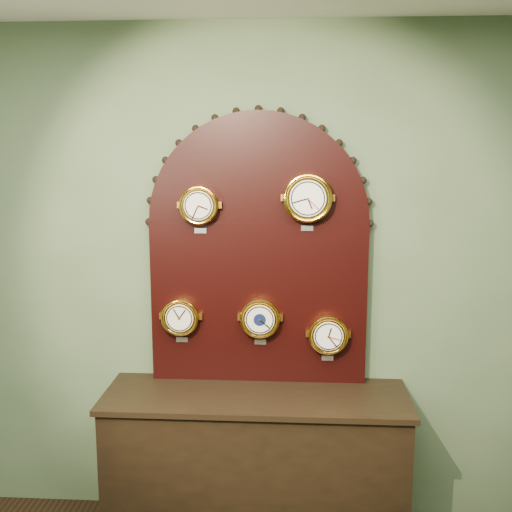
# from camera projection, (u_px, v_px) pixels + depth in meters

# --- Properties ---
(wall_back) EXTENTS (4.00, 0.00, 4.00)m
(wall_back) POSITION_uv_depth(u_px,v_px,m) (259.00, 280.00, 3.45)
(wall_back) COLOR #4E6545
(wall_back) RESTS_ON ground
(shop_counter) EXTENTS (1.60, 0.50, 0.80)m
(shop_counter) POSITION_uv_depth(u_px,v_px,m) (256.00, 468.00, 3.36)
(shop_counter) COLOR black
(shop_counter) RESTS_ON ground_plane
(display_board) EXTENTS (1.26, 0.06, 1.53)m
(display_board) POSITION_uv_depth(u_px,v_px,m) (258.00, 241.00, 3.36)
(display_board) COLOR black
(display_board) RESTS_ON shop_counter
(roman_clock) EXTENTS (0.21, 0.08, 0.26)m
(roman_clock) POSITION_uv_depth(u_px,v_px,m) (199.00, 205.00, 3.28)
(roman_clock) COLOR gold
(roman_clock) RESTS_ON display_board
(arabic_clock) EXTENTS (0.26, 0.08, 0.31)m
(arabic_clock) POSITION_uv_depth(u_px,v_px,m) (308.00, 198.00, 3.24)
(arabic_clock) COLOR gold
(arabic_clock) RESTS_ON display_board
(hygrometer) EXTENTS (0.21, 0.08, 0.26)m
(hygrometer) POSITION_uv_depth(u_px,v_px,m) (180.00, 317.00, 3.40)
(hygrometer) COLOR gold
(hygrometer) RESTS_ON display_board
(barometer) EXTENTS (0.22, 0.08, 0.27)m
(barometer) POSITION_uv_depth(u_px,v_px,m) (260.00, 318.00, 3.37)
(barometer) COLOR gold
(barometer) RESTS_ON display_board
(tide_clock) EXTENTS (0.22, 0.08, 0.27)m
(tide_clock) POSITION_uv_depth(u_px,v_px,m) (328.00, 335.00, 3.36)
(tide_clock) COLOR gold
(tide_clock) RESTS_ON display_board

